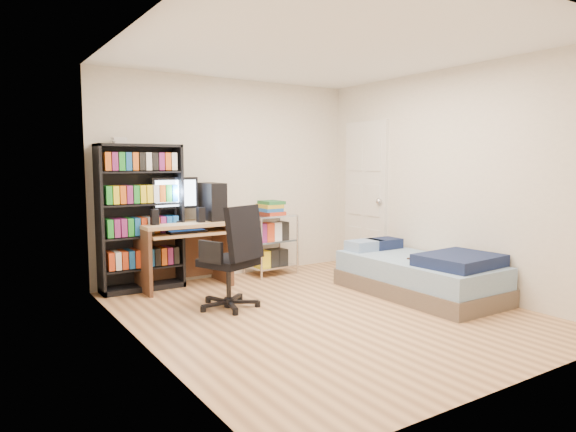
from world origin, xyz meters
TOP-DOWN VIEW (x-y plane):
  - room at (0.00, 0.00)m, footprint 3.58×4.08m
  - media_shelf at (-1.20, 1.84)m, footprint 0.93×0.31m
  - computer_desk at (-0.65, 1.75)m, footprint 1.02×0.59m
  - office_chair at (-0.68, 0.62)m, footprint 0.80×0.80m
  - wire_cart at (0.46, 1.74)m, footprint 0.62×0.47m
  - bed at (1.28, -0.06)m, footprint 0.92×1.83m
  - door at (1.72, 1.35)m, footprint 0.12×0.80m

SIDE VIEW (x-z plane):
  - bed at x=1.28m, z-range -0.03..0.49m
  - office_chair at x=-0.68m, z-range -0.19..0.85m
  - wire_cart at x=0.46m, z-range 0.15..1.10m
  - computer_desk at x=-0.65m, z-range 0.05..1.33m
  - media_shelf at x=-1.20m, z-range -0.01..1.71m
  - door at x=1.72m, z-range 0.00..2.00m
  - room at x=0.00m, z-range -0.04..2.54m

